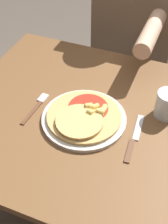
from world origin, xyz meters
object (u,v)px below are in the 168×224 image
Objects in this scene: plate at (84,119)px; pizza at (84,116)px; knife at (134,138)px; drinking_glass at (167,104)px; fork at (37,106)px; dining_table at (93,140)px; person_diner at (135,35)px.

plate is 1.14× the size of pizza.
knife is 2.25× the size of drinking_glass.
pizza is at bearing -1.02° from fork.
dining_table is 0.16m from pizza.
dining_table is at bearing -87.85° from person_diner.
person_diner is at bearing 92.15° from dining_table.
pizza is (-0.03, -0.03, 0.15)m from dining_table.
knife is (0.38, -0.02, 0.00)m from fork.
fork is 0.47m from drinking_glass.
pizza is 0.19m from knife.
person_diner is (0.19, 0.69, -0.03)m from fork.
drinking_glass is at bearing -64.92° from person_diner.
knife reaches higher than dining_table.
knife is at bearing -114.95° from drinking_glass.
plate is 1.70× the size of fork.
plate is at bearing 0.55° from fork.
pizza is at bearing -68.62° from plate.
pizza reaches higher than fork.
fork reaches higher than dining_table.
person_diner reaches higher than knife.
drinking_glass is at bearing 16.93° from fork.
person_diner is at bearing 89.74° from plate.
person_diner reaches higher than dining_table.
plate is 0.02m from pizza.
drinking_glass is (0.45, 0.14, 0.05)m from fork.
drinking_glass is (0.26, 0.13, 0.04)m from plate.
dining_table is 0.31m from drinking_glass.
drinking_glass is (0.26, 0.14, 0.02)m from pizza.
plate is at bearing -133.40° from dining_table.
fork is (-0.22, -0.03, 0.13)m from dining_table.
drinking_glass is at bearing 27.39° from plate.
dining_table is 0.25m from fork.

